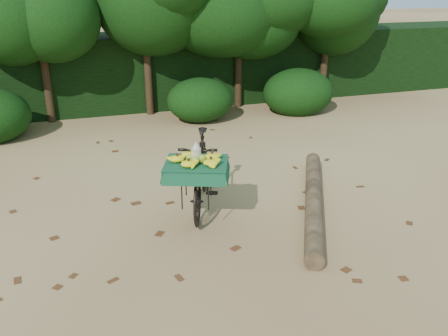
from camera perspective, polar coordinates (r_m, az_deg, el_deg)
name	(u,v)px	position (r m, az deg, el deg)	size (l,w,h in m)	color
ground	(180,209)	(6.92, -5.32, -4.93)	(80.00, 80.00, 0.00)	tan
vendor_bicycle	(201,171)	(6.72, -2.81, -0.41)	(1.27, 1.96, 1.12)	black
fallen_log	(313,199)	(7.03, 10.72, -3.73)	(0.24, 0.24, 3.33)	brown
hedge_backdrop	(122,71)	(12.61, -12.15, 11.30)	(26.00, 1.80, 1.80)	black
tree_row	(94,31)	(11.62, -15.40, 15.64)	(14.50, 2.00, 4.00)	black
bush_clumps	(157,106)	(10.83, -8.05, 7.44)	(8.80, 1.70, 0.90)	black
leaf_litter	(170,191)	(7.50, -6.46, -2.76)	(7.00, 7.30, 0.01)	#492813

